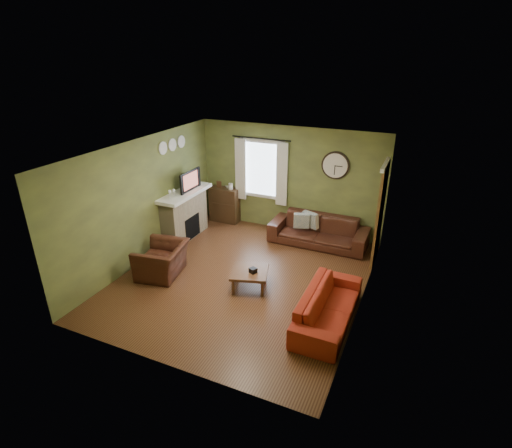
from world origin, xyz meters
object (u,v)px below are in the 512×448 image
at_px(sofa_brown, 318,231).
at_px(sofa_red, 328,307).
at_px(bookshelf, 225,205).
at_px(coffee_table, 250,279).
at_px(armchair, 162,260).

distance_m(sofa_brown, sofa_red, 2.92).
xyz_separation_m(bookshelf, sofa_red, (3.58, -3.06, -0.17)).
bearing_deg(sofa_brown, sofa_red, -70.92).
bearing_deg(coffee_table, bookshelf, 126.33).
bearing_deg(sofa_red, bookshelf, 49.53).
height_order(bookshelf, armchair, bookshelf).
distance_m(armchair, coffee_table, 1.84).
xyz_separation_m(sofa_red, coffee_table, (-1.63, 0.41, -0.11)).
bearing_deg(coffee_table, sofa_red, -13.95).
height_order(sofa_brown, armchair, sofa_brown).
relative_size(bookshelf, sofa_red, 0.46).
bearing_deg(armchair, sofa_brown, 125.50).
height_order(bookshelf, sofa_red, bookshelf).
xyz_separation_m(bookshelf, sofa_brown, (2.63, -0.30, -0.13)).
xyz_separation_m(sofa_red, armchair, (-3.45, 0.13, 0.04)).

